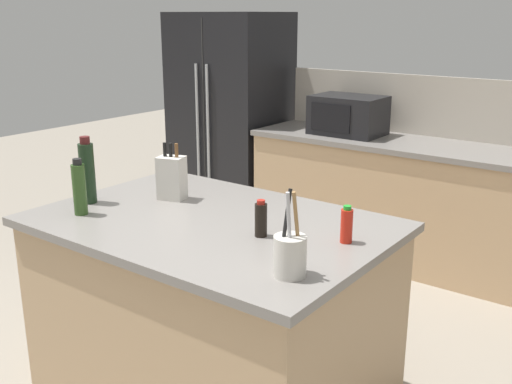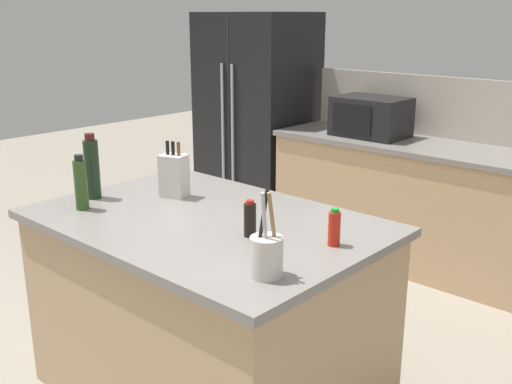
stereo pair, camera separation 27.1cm
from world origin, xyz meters
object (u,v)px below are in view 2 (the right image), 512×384
object	(u,v)px
hot_sauce_bottle	(334,228)
olive_oil_bottle	(81,184)
soy_sauce_bottle	(250,219)
wine_bottle	(92,168)
knife_block	(174,175)
refrigerator	(257,118)
utensil_crock	(266,255)
microwave	(371,117)

from	to	relation	value
hot_sauce_bottle	olive_oil_bottle	xyz separation A→B (m)	(-1.18, -0.42, 0.05)
soy_sauce_bottle	wine_bottle	distance (m)	0.98
olive_oil_bottle	knife_block	bearing A→B (deg)	68.49
refrigerator	utensil_crock	size ratio (longest dim) A/B	5.83
hot_sauce_bottle	soy_sauce_bottle	bearing A→B (deg)	-155.02
refrigerator	wine_bottle	distance (m)	2.63
utensil_crock	hot_sauce_bottle	size ratio (longest dim) A/B	2.02
knife_block	soy_sauce_bottle	world-z (taller)	knife_block
hot_sauce_bottle	wine_bottle	world-z (taller)	wine_bottle
utensil_crock	wine_bottle	size ratio (longest dim) A/B	0.95
microwave	knife_block	size ratio (longest dim) A/B	1.87
knife_block	hot_sauce_bottle	distance (m)	1.01
refrigerator	microwave	distance (m)	1.24
soy_sauce_bottle	microwave	bearing A→B (deg)	109.49
refrigerator	microwave	world-z (taller)	refrigerator
wine_bottle	utensil_crock	bearing A→B (deg)	-5.79
wine_bottle	knife_block	bearing A→B (deg)	45.45
olive_oil_bottle	utensil_crock	bearing A→B (deg)	0.53
microwave	wine_bottle	bearing A→B (deg)	-94.40
utensil_crock	microwave	bearing A→B (deg)	114.00
soy_sauce_bottle	refrigerator	bearing A→B (deg)	131.47
refrigerator	microwave	size ratio (longest dim) A/B	3.45
microwave	olive_oil_bottle	distance (m)	2.50
wine_bottle	microwave	bearing A→B (deg)	85.60
soy_sauce_bottle	olive_oil_bottle	size ratio (longest dim) A/B	0.60
refrigerator	olive_oil_bottle	xyz separation A→B (m)	(1.16, -2.55, 0.13)
microwave	utensil_crock	size ratio (longest dim) A/B	1.69
utensil_crock	hot_sauce_bottle	bearing A→B (deg)	89.22
olive_oil_bottle	wine_bottle	bearing A→B (deg)	129.76
refrigerator	soy_sauce_bottle	world-z (taller)	refrigerator
refrigerator	utensil_crock	distance (m)	3.45
knife_block	olive_oil_bottle	world-z (taller)	knife_block
olive_oil_bottle	refrigerator	bearing A→B (deg)	114.50
knife_block	olive_oil_bottle	bearing A→B (deg)	-129.41
soy_sauce_bottle	knife_block	bearing A→B (deg)	166.44
microwave	olive_oil_bottle	size ratio (longest dim) A/B	2.01
knife_block	hot_sauce_bottle	bearing A→B (deg)	-18.61
soy_sauce_bottle	wine_bottle	world-z (taller)	wine_bottle
refrigerator	olive_oil_bottle	distance (m)	2.81
knife_block	utensil_crock	world-z (taller)	utensil_crock
hot_sauce_bottle	olive_oil_bottle	size ratio (longest dim) A/B	0.59
utensil_crock	knife_block	bearing A→B (deg)	157.00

